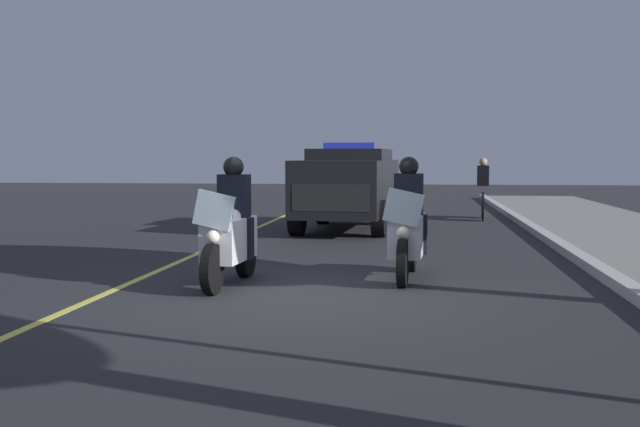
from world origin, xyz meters
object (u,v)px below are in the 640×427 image
police_motorcycle_lead_left (230,233)px  cyclist_background (483,189)px  police_suv (349,185)px  police_motorcycle_lead_right (407,229)px

police_motorcycle_lead_left → cyclist_background: size_ratio=1.22×
police_motorcycle_lead_left → police_suv: (-8.22, 0.85, 0.37)m
police_motorcycle_lead_right → police_suv: size_ratio=0.43×
police_motorcycle_lead_left → cyclist_background: bearing=160.2°
police_motorcycle_lead_left → police_motorcycle_lead_right: 2.49m
police_motorcycle_lead_left → police_motorcycle_lead_right: bearing=110.0°
police_motorcycle_lead_left → police_motorcycle_lead_right: size_ratio=1.00×
police_motorcycle_lead_left → police_motorcycle_lead_right: same height
police_motorcycle_lead_right → cyclist_background: (-10.93, 1.89, 0.14)m
cyclist_background → police_motorcycle_lead_left: bearing=-19.8°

